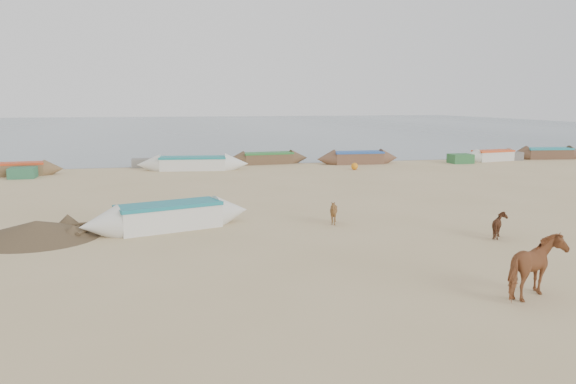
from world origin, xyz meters
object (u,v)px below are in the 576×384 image
at_px(calf_front, 334,212).
at_px(calf_right, 501,226).
at_px(cow_adult, 536,267).
at_px(near_canoe, 169,216).

distance_m(calf_front, calf_right, 5.52).
xyz_separation_m(cow_adult, calf_front, (-2.07, 8.16, -0.26)).
bearing_deg(cow_adult, calf_right, -55.02).
bearing_deg(calf_front, calf_right, 27.57).
relative_size(cow_adult, calf_front, 1.90).
bearing_deg(calf_right, near_canoe, 83.73).
distance_m(calf_right, near_canoe, 10.86).
xyz_separation_m(calf_front, calf_right, (4.56, -3.11, -0.03)).
xyz_separation_m(calf_front, near_canoe, (-5.66, 0.55, 0.01)).
bearing_deg(calf_right, cow_adult, 167.16).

